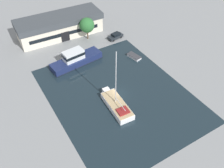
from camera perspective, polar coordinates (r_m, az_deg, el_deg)
The scene contains 8 objects.
ground_plane at distance 54.67m, azimuth 1.44°, elevation -2.37°, with size 440.00×440.00×0.00m, color gray.
water_canal at distance 54.67m, azimuth 1.44°, elevation -2.36°, with size 27.86×35.31×0.01m, color black.
warehouse_building at distance 74.88m, azimuth -11.87°, elevation 12.93°, with size 24.59×9.54×5.76m.
quay_tree_near_building at distance 71.01m, azimuth -5.76°, elevation 13.22°, with size 4.16×4.16×6.39m.
parked_car at distance 72.48m, azimuth 0.81°, elevation 10.91°, with size 4.78×2.56×1.63m.
sailboat_moored at distance 51.42m, azimuth 1.06°, elevation -4.80°, with size 3.78×10.13×13.62m.
motor_cruiser at distance 62.72m, azimuth -8.34°, elevation 5.62°, with size 13.69×5.20×4.08m.
small_dinghy at distance 65.22m, azimuth 5.08°, elevation 6.30°, with size 2.49×4.07×0.67m.
Camera 1 is at (-21.42, -32.76, 38.18)m, focal length 40.00 mm.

